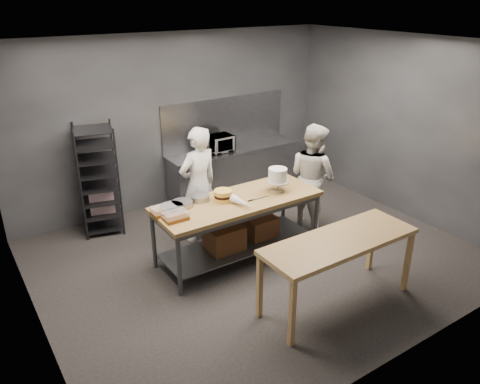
% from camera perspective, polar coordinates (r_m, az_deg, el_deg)
% --- Properties ---
extents(ground, '(6.00, 6.00, 0.00)m').
position_cam_1_polar(ground, '(6.96, 2.11, -7.85)').
color(ground, black).
rests_on(ground, ground).
extents(back_wall, '(6.00, 0.04, 3.00)m').
position_cam_1_polar(back_wall, '(8.38, -7.81, 8.59)').
color(back_wall, '#4C4F54').
rests_on(back_wall, ground).
extents(work_table, '(2.40, 0.90, 0.92)m').
position_cam_1_polar(work_table, '(6.70, -0.14, -3.58)').
color(work_table, olive).
rests_on(work_table, ground).
extents(near_counter, '(2.00, 0.70, 0.90)m').
position_cam_1_polar(near_counter, '(5.72, 12.03, -6.39)').
color(near_counter, olive).
rests_on(near_counter, ground).
extents(back_counter, '(2.60, 0.60, 0.90)m').
position_cam_1_polar(back_counter, '(8.90, -0.75, 2.59)').
color(back_counter, slate).
rests_on(back_counter, ground).
extents(splashback_panel, '(2.60, 0.02, 0.90)m').
position_cam_1_polar(splashback_panel, '(8.87, -1.84, 8.60)').
color(splashback_panel, slate).
rests_on(splashback_panel, back_counter).
extents(speed_rack, '(0.74, 0.78, 1.75)m').
position_cam_1_polar(speed_rack, '(7.69, -16.82, 1.36)').
color(speed_rack, black).
rests_on(speed_rack, ground).
extents(chef_behind, '(0.71, 0.52, 1.81)m').
position_cam_1_polar(chef_behind, '(7.08, -5.08, 0.84)').
color(chef_behind, white).
rests_on(chef_behind, ground).
extents(chef_right, '(0.71, 0.89, 1.73)m').
position_cam_1_polar(chef_right, '(7.58, 8.82, 1.87)').
color(chef_right, silver).
rests_on(chef_right, ground).
extents(microwave, '(0.54, 0.37, 0.30)m').
position_cam_1_polar(microwave, '(8.53, -2.74, 5.89)').
color(microwave, black).
rests_on(microwave, back_counter).
extents(frosted_cake_stand, '(0.34, 0.34, 0.35)m').
position_cam_1_polar(frosted_cake_stand, '(6.75, 4.61, 1.89)').
color(frosted_cake_stand, '#AFA68C').
rests_on(frosted_cake_stand, work_table).
extents(layer_cake, '(0.25, 0.25, 0.16)m').
position_cam_1_polar(layer_cake, '(6.46, -2.10, -0.44)').
color(layer_cake, '#F3D74D').
rests_on(layer_cake, work_table).
extents(cake_pans, '(0.77, 0.38, 0.07)m').
position_cam_1_polar(cake_pans, '(6.37, -6.87, -1.39)').
color(cake_pans, gray).
rests_on(cake_pans, work_table).
extents(piping_bag, '(0.18, 0.39, 0.12)m').
position_cam_1_polar(piping_bag, '(6.29, 0.26, -1.30)').
color(piping_bag, silver).
rests_on(piping_bag, work_table).
extents(offset_spatula, '(0.36, 0.02, 0.02)m').
position_cam_1_polar(offset_spatula, '(6.53, 1.94, -0.88)').
color(offset_spatula, slate).
rests_on(offset_spatula, work_table).
extents(pastry_clamshells, '(0.37, 0.45, 0.11)m').
position_cam_1_polar(pastry_clamshells, '(6.07, -8.61, -2.56)').
color(pastry_clamshells, '#A06020').
rests_on(pastry_clamshells, work_table).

